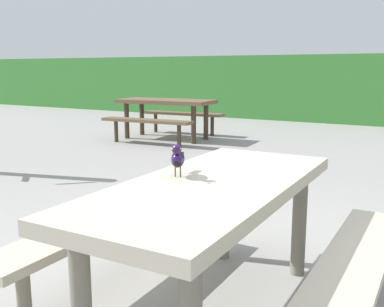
{
  "coord_description": "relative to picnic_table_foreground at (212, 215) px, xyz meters",
  "views": [
    {
      "loc": [
        0.99,
        -2.2,
        1.31
      ],
      "look_at": [
        -0.24,
        -0.07,
        0.84
      ],
      "focal_mm": 42.12,
      "sensor_mm": 36.0,
      "label": 1
    }
  ],
  "objects": [
    {
      "name": "picnic_table_foreground",
      "position": [
        0.0,
        0.0,
        0.0
      ],
      "size": [
        1.7,
        1.81,
        0.74
      ],
      "color": "#B2A893",
      "rests_on": "ground"
    },
    {
      "name": "picnic_table_mid_left",
      "position": [
        -3.59,
        5.05,
        0.0
      ],
      "size": [
        1.85,
        1.79,
        0.74
      ],
      "color": "brown",
      "rests_on": "ground"
    },
    {
      "name": "ground_plane",
      "position": [
        0.04,
        0.21,
        -0.56
      ],
      "size": [
        60.0,
        60.0,
        0.0
      ],
      "primitive_type": "plane",
      "color": "gray"
    },
    {
      "name": "bird_grackle",
      "position": [
        -0.2,
        -0.02,
        0.29
      ],
      "size": [
        0.15,
        0.27,
        0.18
      ],
      "color": "black",
      "rests_on": "picnic_table_foreground"
    }
  ]
}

